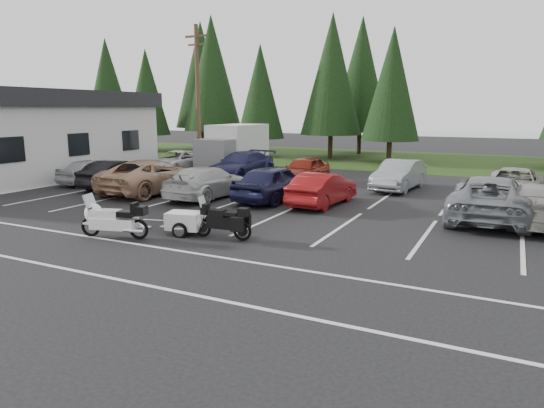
{
  "coord_description": "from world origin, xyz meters",
  "views": [
    {
      "loc": [
        8.13,
        -13.92,
        3.85
      ],
      "look_at": [
        1.45,
        -0.5,
        0.92
      ],
      "focal_mm": 32.0,
      "sensor_mm": 36.0,
      "label": 1
    }
  ],
  "objects_px": {
    "car_near_6": "(490,198)",
    "car_far_3": "(399,175)",
    "car_near_0": "(93,171)",
    "car_far_1": "(241,165)",
    "cargo_trailer": "(185,223)",
    "building": "(1,135)",
    "utility_pole": "(198,96)",
    "car_far_0": "(177,162)",
    "car_near_1": "(117,174)",
    "touring_motorcycle": "(114,216)",
    "car_near_3": "(208,182)",
    "car_near_7": "(539,204)",
    "car_near_2": "(153,176)",
    "car_near_5": "(323,189)",
    "car_far_2": "(304,170)",
    "car_far_4": "(514,184)",
    "adventure_motorcycle": "(222,218)",
    "box_truck": "(230,148)",
    "car_near_4": "(274,183)"
  },
  "relations": [
    {
      "from": "car_near_2",
      "to": "car_far_2",
      "type": "height_order",
      "value": "car_near_2"
    },
    {
      "from": "car_near_5",
      "to": "car_far_1",
      "type": "distance_m",
      "value": 8.9
    },
    {
      "from": "car_near_1",
      "to": "box_truck",
      "type": "bearing_deg",
      "value": -102.65
    },
    {
      "from": "cargo_trailer",
      "to": "car_near_6",
      "type": "bearing_deg",
      "value": 24.88
    },
    {
      "from": "utility_pole",
      "to": "car_near_6",
      "type": "distance_m",
      "value": 19.45
    },
    {
      "from": "building",
      "to": "cargo_trailer",
      "type": "relative_size",
      "value": 9.98
    },
    {
      "from": "car_near_3",
      "to": "car_far_3",
      "type": "bearing_deg",
      "value": -138.38
    },
    {
      "from": "building",
      "to": "car_far_1",
      "type": "distance_m",
      "value": 13.76
    },
    {
      "from": "building",
      "to": "utility_pole",
      "type": "bearing_deg",
      "value": 45.0
    },
    {
      "from": "car_near_5",
      "to": "car_far_2",
      "type": "xyz_separation_m",
      "value": [
        -2.97,
        5.13,
        0.03
      ]
    },
    {
      "from": "car_near_0",
      "to": "car_far_1",
      "type": "distance_m",
      "value": 7.97
    },
    {
      "from": "car_near_5",
      "to": "car_far_0",
      "type": "xyz_separation_m",
      "value": [
        -11.7,
        5.69,
        0.01
      ]
    },
    {
      "from": "car_near_1",
      "to": "car_near_6",
      "type": "relative_size",
      "value": 0.75
    },
    {
      "from": "car_near_5",
      "to": "touring_motorcycle",
      "type": "relative_size",
      "value": 1.67
    },
    {
      "from": "car_near_4",
      "to": "touring_motorcycle",
      "type": "distance_m",
      "value": 7.88
    },
    {
      "from": "car_near_2",
      "to": "car_near_7",
      "type": "distance_m",
      "value": 16.0
    },
    {
      "from": "utility_pole",
      "to": "adventure_motorcycle",
      "type": "distance_m",
      "value": 17.82
    },
    {
      "from": "car_near_3",
      "to": "cargo_trailer",
      "type": "xyz_separation_m",
      "value": [
        2.97,
        -5.73,
        -0.34
      ]
    },
    {
      "from": "utility_pole",
      "to": "car_far_0",
      "type": "bearing_deg",
      "value": -102.31
    },
    {
      "from": "car_near_5",
      "to": "car_near_6",
      "type": "xyz_separation_m",
      "value": [
        6.24,
        0.09,
        0.11
      ]
    },
    {
      "from": "car_far_2",
      "to": "car_near_1",
      "type": "bearing_deg",
      "value": -143.25
    },
    {
      "from": "car_near_3",
      "to": "car_near_7",
      "type": "xyz_separation_m",
      "value": [
        12.9,
        0.63,
        0.01
      ]
    },
    {
      "from": "car_near_4",
      "to": "car_near_6",
      "type": "bearing_deg",
      "value": -174.09
    },
    {
      "from": "car_near_5",
      "to": "car_far_4",
      "type": "xyz_separation_m",
      "value": [
        6.98,
        5.06,
        -0.01
      ]
    },
    {
      "from": "car_near_3",
      "to": "building",
      "type": "bearing_deg",
      "value": 0.79
    },
    {
      "from": "car_near_0",
      "to": "car_far_3",
      "type": "height_order",
      "value": "car_far_3"
    },
    {
      "from": "box_truck",
      "to": "car_far_0",
      "type": "distance_m",
      "value": 3.45
    },
    {
      "from": "car_near_1",
      "to": "car_near_7",
      "type": "xyz_separation_m",
      "value": [
        18.49,
        0.34,
        0.01
      ]
    },
    {
      "from": "car_near_1",
      "to": "car_near_5",
      "type": "distance_m",
      "value": 10.74
    },
    {
      "from": "car_far_4",
      "to": "adventure_motorcycle",
      "type": "distance_m",
      "value": 13.82
    },
    {
      "from": "car_near_2",
      "to": "car_far_0",
      "type": "xyz_separation_m",
      "value": [
        -3.46,
        6.33,
        -0.1
      ]
    },
    {
      "from": "car_near_3",
      "to": "touring_motorcycle",
      "type": "xyz_separation_m",
      "value": [
        1.31,
        -7.05,
        -0.02
      ]
    },
    {
      "from": "car_far_0",
      "to": "car_far_4",
      "type": "relative_size",
      "value": 1.03
    },
    {
      "from": "utility_pole",
      "to": "car_near_2",
      "type": "xyz_separation_m",
      "value": [
        3.06,
        -8.18,
        -3.91
      ]
    },
    {
      "from": "utility_pole",
      "to": "car_near_3",
      "type": "relative_size",
      "value": 1.87
    },
    {
      "from": "building",
      "to": "car_near_5",
      "type": "distance_m",
      "value": 19.38
    },
    {
      "from": "car_near_4",
      "to": "car_far_0",
      "type": "distance_m",
      "value": 11.04
    },
    {
      "from": "car_near_6",
      "to": "car_far_3",
      "type": "bearing_deg",
      "value": -51.47
    },
    {
      "from": "car_far_4",
      "to": "touring_motorcycle",
      "type": "distance_m",
      "value": 16.73
    },
    {
      "from": "building",
      "to": "car_near_7",
      "type": "height_order",
      "value": "building"
    },
    {
      "from": "adventure_motorcycle",
      "to": "box_truck",
      "type": "bearing_deg",
      "value": 114.58
    },
    {
      "from": "building",
      "to": "touring_motorcycle",
      "type": "distance_m",
      "value": 17.16
    },
    {
      "from": "cargo_trailer",
      "to": "building",
      "type": "bearing_deg",
      "value": 148.24
    },
    {
      "from": "car_near_1",
      "to": "touring_motorcycle",
      "type": "distance_m",
      "value": 10.07
    },
    {
      "from": "car_far_2",
      "to": "car_far_3",
      "type": "bearing_deg",
      "value": 3.72
    },
    {
      "from": "car_near_1",
      "to": "car_far_0",
      "type": "bearing_deg",
      "value": -83.9
    },
    {
      "from": "car_far_2",
      "to": "car_near_7",
      "type": "bearing_deg",
      "value": -24.22
    },
    {
      "from": "car_near_4",
      "to": "car_near_1",
      "type": "bearing_deg",
      "value": 7.94
    },
    {
      "from": "car_near_1",
      "to": "building",
      "type": "bearing_deg",
      "value": -2.34
    },
    {
      "from": "car_near_3",
      "to": "car_far_4",
      "type": "bearing_deg",
      "value": -153.19
    }
  ]
}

